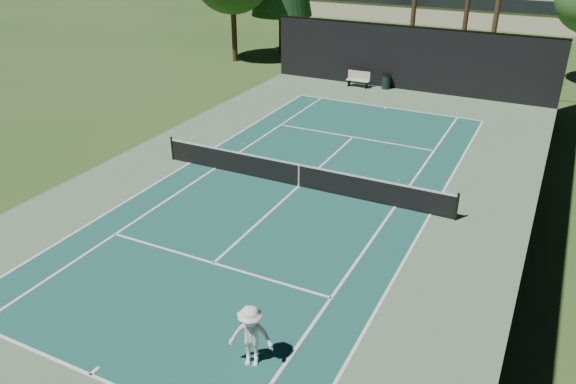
% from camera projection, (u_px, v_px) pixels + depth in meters
% --- Properties ---
extents(ground, '(160.00, 160.00, 0.00)m').
position_uv_depth(ground, '(299.00, 187.00, 23.27)').
color(ground, '#2F4C1C').
rests_on(ground, ground).
extents(apron_slab, '(18.00, 32.00, 0.01)m').
position_uv_depth(apron_slab, '(299.00, 186.00, 23.27)').
color(apron_slab, '#597B56').
rests_on(apron_slab, ground).
extents(court_surface, '(10.97, 23.77, 0.01)m').
position_uv_depth(court_surface, '(299.00, 186.00, 23.26)').
color(court_surface, '#1A544A').
rests_on(court_surface, ground).
extents(court_lines, '(11.07, 23.87, 0.01)m').
position_uv_depth(court_lines, '(299.00, 186.00, 23.26)').
color(court_lines, white).
rests_on(court_lines, ground).
extents(tennis_net, '(12.90, 0.10, 1.10)m').
position_uv_depth(tennis_net, '(299.00, 174.00, 23.02)').
color(tennis_net, black).
rests_on(tennis_net, ground).
extents(fence, '(18.04, 32.05, 4.03)m').
position_uv_depth(fence, '(300.00, 141.00, 22.43)').
color(fence, black).
rests_on(fence, ground).
extents(player, '(1.27, 0.95, 1.75)m').
position_uv_depth(player, '(251.00, 337.00, 13.71)').
color(player, white).
rests_on(player, ground).
extents(tennis_ball_b, '(0.07, 0.07, 0.07)m').
position_uv_depth(tennis_ball_b, '(256.00, 158.00, 25.88)').
color(tennis_ball_b, '#D6EE36').
rests_on(tennis_ball_b, ground).
extents(tennis_ball_c, '(0.08, 0.08, 0.08)m').
position_uv_depth(tennis_ball_c, '(399.00, 180.00, 23.72)').
color(tennis_ball_c, '#EAF337').
rests_on(tennis_ball_c, ground).
extents(tennis_ball_d, '(0.07, 0.07, 0.07)m').
position_uv_depth(tennis_ball_d, '(243.00, 144.00, 27.54)').
color(tennis_ball_d, '#D4F237').
rests_on(tennis_ball_d, ground).
extents(park_bench, '(1.50, 0.45, 1.02)m').
position_uv_depth(park_bench, '(358.00, 79.00, 36.50)').
color(park_bench, beige).
rests_on(park_bench, ground).
extents(trash_bin, '(0.56, 0.56, 0.95)m').
position_uv_depth(trash_bin, '(386.00, 82.00, 36.10)').
color(trash_bin, black).
rests_on(trash_bin, ground).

